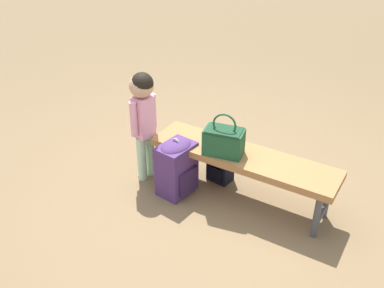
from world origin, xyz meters
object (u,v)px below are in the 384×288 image
Objects in this scene: park_bench at (243,160)px; handbag at (224,140)px; child_standing at (143,110)px; backpack_small at (220,164)px; backpack_large at (177,166)px.

park_bench is 0.25m from handbag.
child_standing is at bearing 4.72° from handbag.
handbag is at bearing 25.89° from park_bench.
handbag is 0.76m from child_standing.
child_standing is at bearing 24.97° from backpack_small.
backpack_large is (0.53, 0.19, -0.12)m from park_bench.
handbag reaches higher than backpack_small.
park_bench is 2.95× the size of backpack_large.
child_standing is (0.75, 0.06, 0.12)m from handbag.
park_bench is 4.38× the size of handbag.
child_standing is at bearing -9.34° from backpack_large.
backpack_small is at bearing -29.49° from park_bench.
backpack_large is at bearing 17.67° from handbag.
backpack_small is (-0.26, -0.35, -0.09)m from backpack_large.
handbag reaches higher than park_bench.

